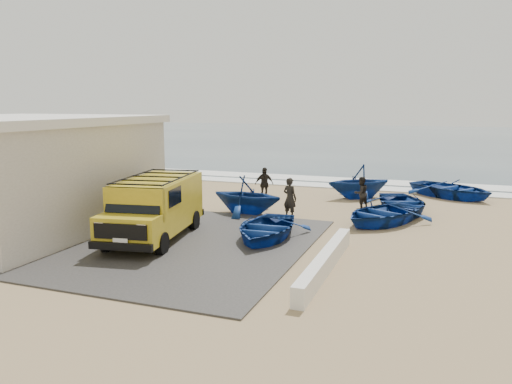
% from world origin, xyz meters
% --- Properties ---
extents(ground, '(160.00, 160.00, 0.00)m').
position_xyz_m(ground, '(0.00, 0.00, 0.00)').
color(ground, '#9D845B').
extents(slab, '(12.00, 10.00, 0.05)m').
position_xyz_m(slab, '(-2.00, -2.00, 0.03)').
color(slab, '#3C3937').
rests_on(slab, ground).
extents(ocean, '(180.00, 88.00, 0.01)m').
position_xyz_m(ocean, '(0.00, 56.00, 0.00)').
color(ocean, '#385166').
rests_on(ocean, ground).
extents(surf_line, '(180.00, 1.60, 0.06)m').
position_xyz_m(surf_line, '(0.00, 12.00, 0.03)').
color(surf_line, white).
rests_on(surf_line, ground).
extents(surf_wash, '(180.00, 2.20, 0.04)m').
position_xyz_m(surf_wash, '(0.00, 14.50, 0.02)').
color(surf_wash, white).
rests_on(surf_wash, ground).
extents(building, '(8.40, 9.40, 4.30)m').
position_xyz_m(building, '(-7.50, -2.00, 2.16)').
color(building, silver).
rests_on(building, ground).
extents(parapet, '(0.35, 6.00, 0.55)m').
position_xyz_m(parapet, '(5.00, -3.00, 0.28)').
color(parapet, silver).
rests_on(parapet, ground).
extents(van, '(2.87, 5.50, 2.24)m').
position_xyz_m(van, '(-1.47, -1.66, 1.21)').
color(van, gold).
rests_on(van, ground).
extents(boat_near_left, '(3.01, 4.07, 0.81)m').
position_xyz_m(boat_near_left, '(2.24, -0.34, 0.41)').
color(boat_near_left, navy).
rests_on(boat_near_left, ground).
extents(boat_near_right, '(4.56, 5.05, 0.86)m').
position_xyz_m(boat_near_right, '(5.84, 3.51, 0.43)').
color(boat_near_right, navy).
rests_on(boat_near_right, ground).
extents(boat_mid_left, '(3.51, 3.13, 1.69)m').
position_xyz_m(boat_mid_left, '(0.06, 3.33, 0.84)').
color(boat_mid_left, navy).
rests_on(boat_mid_left, ground).
extents(boat_mid_right, '(4.07, 4.80, 0.85)m').
position_xyz_m(boat_mid_right, '(6.42, 5.94, 0.42)').
color(boat_mid_right, navy).
rests_on(boat_mid_right, ground).
extents(boat_far_left, '(4.37, 4.27, 1.75)m').
position_xyz_m(boat_far_left, '(4.08, 8.78, 0.87)').
color(boat_far_left, navy).
rests_on(boat_far_left, ground).
extents(boat_far_right, '(5.45, 5.15, 0.92)m').
position_xyz_m(boat_far_right, '(8.54, 10.63, 0.46)').
color(boat_far_right, navy).
rests_on(boat_far_right, ground).
extents(fisherman_front, '(0.74, 0.60, 1.75)m').
position_xyz_m(fisherman_front, '(2.10, 3.10, 0.87)').
color(fisherman_front, black).
rests_on(fisherman_front, ground).
extents(fisherman_middle, '(0.91, 0.93, 1.50)m').
position_xyz_m(fisherman_middle, '(4.61, 6.04, 0.75)').
color(fisherman_middle, black).
rests_on(fisherman_middle, ground).
extents(fisherman_back, '(1.01, 0.95, 1.67)m').
position_xyz_m(fisherman_back, '(-0.25, 6.50, 0.84)').
color(fisherman_back, black).
rests_on(fisherman_back, ground).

